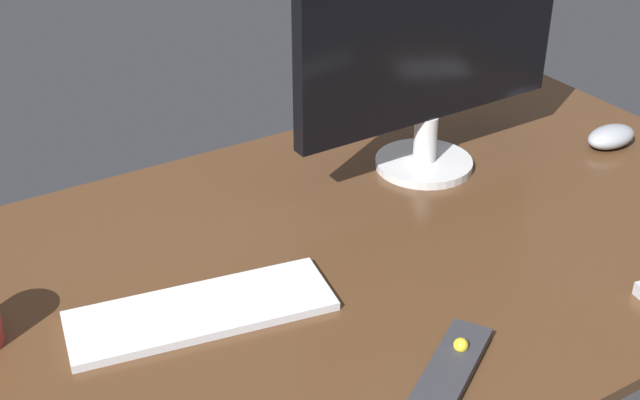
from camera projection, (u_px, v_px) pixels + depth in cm
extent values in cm
cube|color=#4C301C|center=(386.00, 246.00, 132.77)|extent=(140.00, 84.00, 2.00)
cylinder|color=silver|center=(424.00, 163.00, 152.96)|extent=(17.38, 17.38, 1.45)
cylinder|color=silver|center=(425.00, 138.00, 150.49)|extent=(4.11, 4.11, 8.36)
cube|color=black|center=(433.00, 21.00, 139.81)|extent=(52.37, 3.98, 34.16)
cube|color=silver|center=(201.00, 311.00, 115.92)|extent=(37.44, 18.14, 1.22)
ellipsoid|color=#999EA5|center=(611.00, 137.00, 159.55)|extent=(10.89, 6.58, 3.91)
cube|color=#2D2D33|center=(451.00, 370.00, 105.39)|extent=(17.99, 13.93, 1.64)
sphere|color=yellow|center=(461.00, 345.00, 107.61)|extent=(1.93, 1.93, 1.93)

